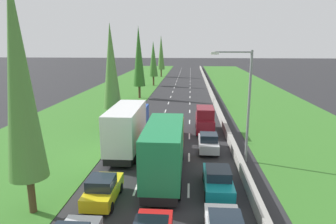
# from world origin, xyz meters

# --- Properties ---
(ground_plane) EXTENTS (300.00, 300.00, 0.00)m
(ground_plane) POSITION_xyz_m (0.00, 60.00, 0.00)
(ground_plane) COLOR #28282B
(ground_plane) RESTS_ON ground
(grass_verge_left) EXTENTS (14.00, 140.00, 0.04)m
(grass_verge_left) POSITION_xyz_m (-12.65, 60.00, 0.02)
(grass_verge_left) COLOR #387528
(grass_verge_left) RESTS_ON ground
(grass_verge_right) EXTENTS (14.00, 140.00, 0.04)m
(grass_verge_right) POSITION_xyz_m (14.35, 60.00, 0.02)
(grass_verge_right) COLOR #387528
(grass_verge_right) RESTS_ON ground
(median_barrier) EXTENTS (0.44, 120.00, 0.85)m
(median_barrier) POSITION_xyz_m (5.70, 60.00, 0.42)
(median_barrier) COLOR #9E9B93
(median_barrier) RESTS_ON ground
(lane_markings) EXTENTS (3.64, 116.00, 0.01)m
(lane_markings) POSITION_xyz_m (0.00, 60.00, 0.01)
(lane_markings) COLOR white
(lane_markings) RESTS_ON ground
(teal_sedan_right_lane) EXTENTS (1.82, 4.50, 1.64)m
(teal_sedan_right_lane) POSITION_xyz_m (3.64, 15.04, 0.81)
(teal_sedan_right_lane) COLOR teal
(teal_sedan_right_lane) RESTS_ON ground
(green_box_truck_centre_lane) EXTENTS (2.46, 9.40, 4.18)m
(green_box_truck_centre_lane) POSITION_xyz_m (0.05, 16.75, 2.18)
(green_box_truck_centre_lane) COLOR black
(green_box_truck_centre_lane) RESTS_ON ground
(yellow_hatchback_left_lane) EXTENTS (1.74, 3.90, 1.72)m
(yellow_hatchback_left_lane) POSITION_xyz_m (-3.44, 13.12, 0.84)
(yellow_hatchback_left_lane) COLOR yellow
(yellow_hatchback_left_lane) RESTS_ON ground
(silver_hatchback_right_lane) EXTENTS (1.74, 3.90, 1.72)m
(silver_hatchback_right_lane) POSITION_xyz_m (3.45, 22.57, 0.84)
(silver_hatchback_right_lane) COLOR silver
(silver_hatchback_right_lane) RESTS_ON ground
(white_box_truck_left_lane) EXTENTS (2.46, 9.40, 4.18)m
(white_box_truck_left_lane) POSITION_xyz_m (-3.71, 22.30, 2.18)
(white_box_truck_left_lane) COLOR black
(white_box_truck_left_lane) RESTS_ON ground
(white_sedan_centre_lane) EXTENTS (1.82, 4.50, 1.64)m
(white_sedan_centre_lane) POSITION_xyz_m (-0.21, 26.16, 0.81)
(white_sedan_centre_lane) COLOR white
(white_sedan_centre_lane) RESTS_ON ground
(maroon_van_right_lane) EXTENTS (1.96, 4.90, 2.82)m
(maroon_van_right_lane) POSITION_xyz_m (3.39, 28.66, 1.40)
(maroon_van_right_lane) COLOR maroon
(maroon_van_right_lane) RESTS_ON ground
(poplar_tree_nearest) EXTENTS (2.13, 2.13, 13.28)m
(poplar_tree_nearest) POSITION_xyz_m (-7.11, 11.70, 7.69)
(poplar_tree_nearest) COLOR #4C3823
(poplar_tree_nearest) RESTS_ON ground
(poplar_tree_second) EXTENTS (2.10, 2.10, 11.82)m
(poplar_tree_second) POSITION_xyz_m (-7.15, 30.27, 6.96)
(poplar_tree_second) COLOR #4C3823
(poplar_tree_second) RESTS_ON ground
(poplar_tree_third) EXTENTS (2.11, 2.11, 12.54)m
(poplar_tree_third) POSITION_xyz_m (-7.23, 49.28, 7.32)
(poplar_tree_third) COLOR #4C3823
(poplar_tree_third) RESTS_ON ground
(poplar_tree_fourth) EXTENTS (2.05, 2.05, 10.16)m
(poplar_tree_fourth) POSITION_xyz_m (-6.73, 65.93, 6.13)
(poplar_tree_fourth) COLOR #4C3823
(poplar_tree_fourth) RESTS_ON ground
(poplar_tree_fifth) EXTENTS (2.10, 2.10, 12.05)m
(poplar_tree_fifth) POSITION_xyz_m (-6.82, 85.51, 7.08)
(poplar_tree_fifth) COLOR #4C3823
(poplar_tree_fifth) RESTS_ON ground
(street_light_mast) EXTENTS (3.20, 0.28, 9.00)m
(street_light_mast) POSITION_xyz_m (6.05, 20.42, 5.23)
(street_light_mast) COLOR gray
(street_light_mast) RESTS_ON ground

